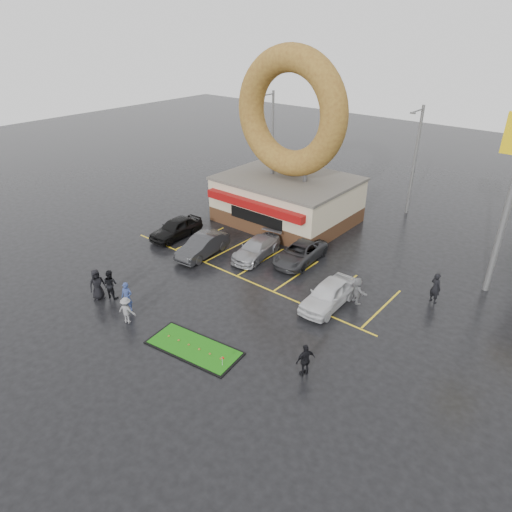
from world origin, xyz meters
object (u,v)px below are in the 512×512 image
Objects in this scene: streetlight_mid at (415,159)px; car_silver at (256,248)px; streetlight_left at (272,136)px; putting_green at (194,348)px; person_blue at (127,297)px; car_grey at (300,253)px; car_dgrey at (203,246)px; car_white at (328,294)px; person_cameraman at (305,360)px; dumpster at (222,210)px; donut_shop at (288,168)px; car_black at (176,228)px.

streetlight_mid reaches higher than car_silver.
streetlight_left is 1.73× the size of putting_green.
person_blue reaches higher than putting_green.
streetlight_mid is at bearing 77.69° from car_grey.
car_grey is (5.83, 3.61, -0.08)m from car_dgrey.
person_blue is at bearing -104.81° from car_silver.
streetlight_mid is 1.73× the size of putting_green.
car_white is 2.59× the size of person_cameraman.
dumpster is (-14.00, 5.89, -0.11)m from car_white.
donut_shop is at bearing 101.66° from car_silver.
streetlight_mid reaches higher than car_white.
streetlight_left reaches higher than car_black.
car_silver is 0.96× the size of car_grey.
streetlight_left is 15.69m from car_black.
donut_shop is 3.04× the size of car_black.
car_grey is 11.98m from person_blue.
streetlight_left reaches higher than car_dgrey.
person_cameraman reaches higher than car_grey.
streetlight_left is at bearing 105.48° from car_dgrey.
car_dgrey is (6.17, -15.81, -4.05)m from streetlight_left.
dumpster is 0.35× the size of putting_green.
car_white is (2.39, -16.68, -4.02)m from streetlight_mid.
car_dgrey is at bearing -95.33° from donut_shop.
streetlight_left is 23.03m from car_white.
donut_shop reaches higher than car_dgrey.
person_cameraman is at bearing -22.94° from car_black.
car_white is (13.96, -0.70, 0.00)m from car_black.
car_white is at bearing 16.49° from person_blue.
car_silver is at bearing -71.32° from donut_shop.
car_white reaches higher than car_dgrey.
putting_green is at bearing -74.84° from car_silver.
car_white is at bearing -23.32° from car_silver.
putting_green is (-0.75, -24.40, -4.74)m from streetlight_mid.
person_cameraman is at bearing -57.77° from car_grey.
person_blue is at bearing -55.98° from person_cameraman.
streetlight_left is 10.89m from dumpster.
person_blue is at bearing -83.14° from car_dgrey.
person_cameraman is at bearing -46.66° from car_silver.
car_grey is (12.00, -12.20, -4.13)m from streetlight_left.
donut_shop is at bearing -44.78° from streetlight_left.
person_cameraman is (2.27, -5.71, 0.10)m from car_white.
car_silver is 0.87× the size of putting_green.
streetlight_left reaches higher than putting_green.
streetlight_mid is 2.02× the size of car_white.
streetlight_mid reaches higher than putting_green.
person_blue is at bearing -71.40° from streetlight_left.
putting_green is at bearing -87.36° from car_grey.
dumpster is 17.42m from putting_green.
person_cameraman is (18.66, -21.39, -3.92)m from streetlight_left.
donut_shop is 18.15m from putting_green.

